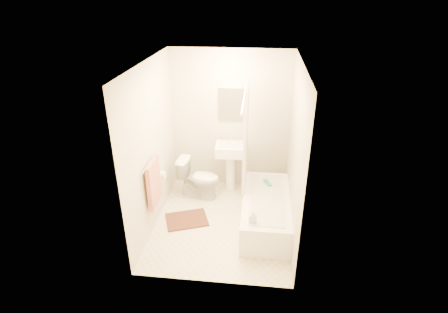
# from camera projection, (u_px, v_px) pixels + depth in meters

# --- Properties ---
(floor) EXTENTS (2.40, 2.40, 0.00)m
(floor) POSITION_uv_depth(u_px,v_px,m) (222.00, 222.00, 5.34)
(floor) COLOR beige
(floor) RESTS_ON ground
(ceiling) EXTENTS (2.40, 2.40, 0.00)m
(ceiling) POSITION_uv_depth(u_px,v_px,m) (222.00, 63.00, 4.28)
(ceiling) COLOR white
(ceiling) RESTS_ON ground
(wall_back) EXTENTS (2.00, 0.02, 2.40)m
(wall_back) POSITION_uv_depth(u_px,v_px,m) (230.00, 121.00, 5.88)
(wall_back) COLOR beige
(wall_back) RESTS_ON ground
(wall_left) EXTENTS (0.02, 2.40, 2.40)m
(wall_left) POSITION_uv_depth(u_px,v_px,m) (152.00, 148.00, 4.92)
(wall_left) COLOR beige
(wall_left) RESTS_ON ground
(wall_right) EXTENTS (0.02, 2.40, 2.40)m
(wall_right) POSITION_uv_depth(u_px,v_px,m) (295.00, 155.00, 4.71)
(wall_right) COLOR beige
(wall_right) RESTS_ON ground
(mirror) EXTENTS (0.40, 0.03, 0.55)m
(mirror) POSITION_uv_depth(u_px,v_px,m) (230.00, 104.00, 5.73)
(mirror) COLOR white
(mirror) RESTS_ON wall_back
(curtain_rod) EXTENTS (0.03, 1.70, 0.03)m
(curtain_rod) POSITION_uv_depth(u_px,v_px,m) (246.00, 94.00, 4.52)
(curtain_rod) COLOR silver
(curtain_rod) RESTS_ON wall_back
(shower_curtain) EXTENTS (0.04, 0.80, 1.55)m
(shower_curtain) POSITION_uv_depth(u_px,v_px,m) (246.00, 137.00, 5.22)
(shower_curtain) COLOR silver
(shower_curtain) RESTS_ON curtain_rod
(towel_bar) EXTENTS (0.02, 0.60, 0.02)m
(towel_bar) POSITION_uv_depth(u_px,v_px,m) (150.00, 163.00, 4.73)
(towel_bar) COLOR silver
(towel_bar) RESTS_ON wall_left
(towel) EXTENTS (0.06, 0.45, 0.66)m
(towel) POSITION_uv_depth(u_px,v_px,m) (154.00, 183.00, 4.87)
(towel) COLOR #CC7266
(towel) RESTS_ON towel_bar
(toilet_paper) EXTENTS (0.11, 0.12, 0.12)m
(toilet_paper) POSITION_uv_depth(u_px,v_px,m) (162.00, 175.00, 5.24)
(toilet_paper) COLOR white
(toilet_paper) RESTS_ON wall_left
(toilet) EXTENTS (0.73, 0.45, 0.69)m
(toilet) POSITION_uv_depth(u_px,v_px,m) (199.00, 179.00, 5.86)
(toilet) COLOR white
(toilet) RESTS_ON floor
(sink) EXTENTS (0.51, 0.41, 0.96)m
(sink) POSITION_uv_depth(u_px,v_px,m) (230.00, 166.00, 5.98)
(sink) COLOR white
(sink) RESTS_ON floor
(bathtub) EXTENTS (0.69, 1.58, 0.44)m
(bathtub) POSITION_uv_depth(u_px,v_px,m) (266.00, 211.00, 5.23)
(bathtub) COLOR white
(bathtub) RESTS_ON floor
(bath_mat) EXTENTS (0.74, 0.65, 0.02)m
(bath_mat) POSITION_uv_depth(u_px,v_px,m) (187.00, 220.00, 5.39)
(bath_mat) COLOR #542920
(bath_mat) RESTS_ON floor
(soap_bottle) EXTENTS (0.10, 0.10, 0.19)m
(soap_bottle) POSITION_uv_depth(u_px,v_px,m) (253.00, 217.00, 4.57)
(soap_bottle) COLOR silver
(soap_bottle) RESTS_ON bathtub
(scrub_brush) EXTENTS (0.14, 0.21, 0.04)m
(scrub_brush) POSITION_uv_depth(u_px,v_px,m) (268.00, 183.00, 5.50)
(scrub_brush) COLOR #30A66B
(scrub_brush) RESTS_ON bathtub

